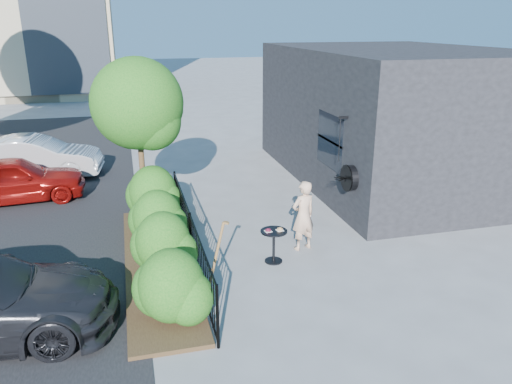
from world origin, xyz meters
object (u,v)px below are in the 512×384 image
object	(u,v)px
woman	(303,216)
car_silver	(35,157)
shovel	(214,262)
car_red	(12,180)
patio_tree	(141,109)
cafe_table	(274,240)

from	to	relation	value
woman	car_silver	world-z (taller)	woman
shovel	car_silver	size ratio (longest dim) A/B	0.36
car_red	car_silver	distance (m)	2.29
patio_tree	cafe_table	size ratio (longest dim) A/B	5.29
car_red	patio_tree	bearing A→B (deg)	-127.37
cafe_table	woman	world-z (taller)	woman
woman	cafe_table	bearing A→B (deg)	12.48
patio_tree	woman	world-z (taller)	patio_tree
shovel	car_red	size ratio (longest dim) A/B	0.38
patio_tree	car_red	xyz separation A→B (m)	(-3.51, 2.14, -2.12)
cafe_table	woman	bearing A→B (deg)	29.25
cafe_table	shovel	xyz separation A→B (m)	(-1.41, -0.96, 0.15)
cafe_table	car_silver	size ratio (longest dim) A/B	0.18
patio_tree	car_red	distance (m)	4.63
woman	shovel	size ratio (longest dim) A/B	1.08
shovel	car_red	distance (m)	7.73
shovel	car_red	world-z (taller)	shovel
patio_tree	woman	size ratio (longest dim) A/B	2.52
cafe_table	car_silver	bearing A→B (deg)	126.57
car_silver	woman	bearing A→B (deg)	-131.76
woman	car_red	distance (m)	8.28
shovel	patio_tree	bearing A→B (deg)	103.29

